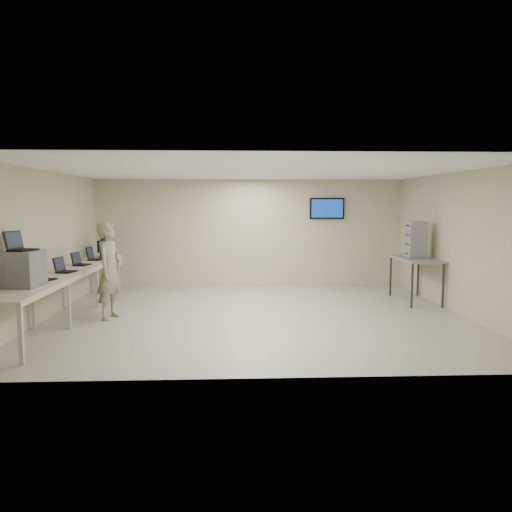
{
  "coord_description": "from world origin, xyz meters",
  "views": [
    {
      "loc": [
        -0.44,
        -9.53,
        2.17
      ],
      "look_at": [
        0.0,
        0.2,
        1.15
      ],
      "focal_mm": 35.0,
      "sensor_mm": 36.0,
      "label": 1
    }
  ],
  "objects_px": {
    "workbench": "(68,275)",
    "soldier": "(110,271)",
    "equipment_box": "(24,269)",
    "side_table": "(416,261)"
  },
  "relations": [
    {
      "from": "soldier",
      "to": "side_table",
      "type": "relative_size",
      "value": 1.13
    },
    {
      "from": "equipment_box",
      "to": "soldier",
      "type": "height_order",
      "value": "soldier"
    },
    {
      "from": "soldier",
      "to": "side_table",
      "type": "height_order",
      "value": "soldier"
    },
    {
      "from": "workbench",
      "to": "equipment_box",
      "type": "height_order",
      "value": "equipment_box"
    },
    {
      "from": "equipment_box",
      "to": "side_table",
      "type": "relative_size",
      "value": 0.34
    },
    {
      "from": "workbench",
      "to": "soldier",
      "type": "bearing_deg",
      "value": -7.51
    },
    {
      "from": "equipment_box",
      "to": "workbench",
      "type": "bearing_deg",
      "value": 95.0
    },
    {
      "from": "equipment_box",
      "to": "side_table",
      "type": "height_order",
      "value": "equipment_box"
    },
    {
      "from": "workbench",
      "to": "soldier",
      "type": "distance_m",
      "value": 0.83
    },
    {
      "from": "workbench",
      "to": "equipment_box",
      "type": "relative_size",
      "value": 10.76
    }
  ]
}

